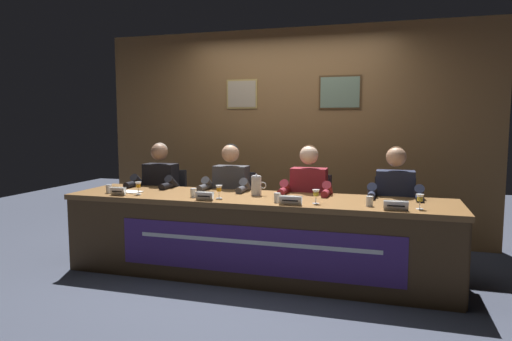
{
  "coord_description": "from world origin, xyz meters",
  "views": [
    {
      "loc": [
        1.22,
        -4.1,
        1.47
      ],
      "look_at": [
        0.0,
        0.0,
        1.01
      ],
      "focal_mm": 32.02,
      "sensor_mm": 36.0,
      "label": 1
    }
  ],
  "objects_px": {
    "panelist_far_left": "(157,189)",
    "nameplate_center_right": "(290,200)",
    "juice_glass_far_left": "(138,186)",
    "water_pitcher_central": "(256,185)",
    "juice_glass_center_right": "(316,194)",
    "water_cup_center_right": "(277,198)",
    "juice_glass_center_left": "(219,189)",
    "chair_center_left": "(235,215)",
    "panelist_far_right": "(395,200)",
    "panelist_center_left": "(229,193)",
    "chair_far_right": "(394,224)",
    "conference_table": "(253,223)",
    "water_cup_far_right": "(370,202)",
    "juice_glass_far_right": "(420,199)",
    "document_stack_far_left": "(131,192)",
    "chair_center_right": "(310,219)",
    "nameplate_far_left": "(118,191)",
    "panelist_center_right": "(307,196)",
    "nameplate_far_right": "(396,206)",
    "chair_far_left": "(166,210)",
    "water_cup_far_left": "(109,189)",
    "water_cup_center_left": "(194,193)",
    "nameplate_center_left": "(205,196)"
  },
  "relations": [
    {
      "from": "juice_glass_center_right",
      "to": "juice_glass_center_left",
      "type": "bearing_deg",
      "value": 179.09
    },
    {
      "from": "nameplate_far_left",
      "to": "juice_glass_far_right",
      "type": "distance_m",
      "value": 2.76
    },
    {
      "from": "water_cup_far_right",
      "to": "chair_center_left",
      "type": "bearing_deg",
      "value": 151.77
    },
    {
      "from": "nameplate_far_left",
      "to": "chair_far_right",
      "type": "xyz_separation_m",
      "value": [
        2.57,
        0.9,
        -0.36
      ]
    },
    {
      "from": "panelist_center_right",
      "to": "juice_glass_center_right",
      "type": "relative_size",
      "value": 9.94
    },
    {
      "from": "juice_glass_far_right",
      "to": "document_stack_far_left",
      "type": "height_order",
      "value": "juice_glass_far_right"
    },
    {
      "from": "water_cup_far_left",
      "to": "water_cup_far_right",
      "type": "relative_size",
      "value": 1.0
    },
    {
      "from": "conference_table",
      "to": "document_stack_far_left",
      "type": "bearing_deg",
      "value": 179.89
    },
    {
      "from": "conference_table",
      "to": "chair_center_left",
      "type": "height_order",
      "value": "chair_center_left"
    },
    {
      "from": "nameplate_far_left",
      "to": "juice_glass_far_left",
      "type": "relative_size",
      "value": 1.25
    },
    {
      "from": "water_cup_far_left",
      "to": "water_pitcher_central",
      "type": "relative_size",
      "value": 0.4
    },
    {
      "from": "juice_glass_far_right",
      "to": "water_pitcher_central",
      "type": "distance_m",
      "value": 1.51
    },
    {
      "from": "water_cup_far_left",
      "to": "chair_center_left",
      "type": "xyz_separation_m",
      "value": [
        1.05,
        0.81,
        -0.36
      ]
    },
    {
      "from": "nameplate_far_left",
      "to": "chair_center_left",
      "type": "height_order",
      "value": "chair_center_left"
    },
    {
      "from": "conference_table",
      "to": "water_cup_far_right",
      "type": "xyz_separation_m",
      "value": [
        1.05,
        -0.08,
        0.27
      ]
    },
    {
      "from": "water_cup_center_right",
      "to": "water_cup_far_right",
      "type": "distance_m",
      "value": 0.79
    },
    {
      "from": "nameplate_center_left",
      "to": "water_cup_center_left",
      "type": "bearing_deg",
      "value": 142.13
    },
    {
      "from": "juice_glass_far_left",
      "to": "chair_far_left",
      "type": "bearing_deg",
      "value": 98.74
    },
    {
      "from": "chair_far_left",
      "to": "chair_center_right",
      "type": "bearing_deg",
      "value": 0.0
    },
    {
      "from": "chair_far_right",
      "to": "conference_table",
      "type": "bearing_deg",
      "value": -150.39
    },
    {
      "from": "nameplate_far_right",
      "to": "juice_glass_center_left",
      "type": "bearing_deg",
      "value": 175.16
    },
    {
      "from": "chair_far_right",
      "to": "juice_glass_far_right",
      "type": "bearing_deg",
      "value": -77.03
    },
    {
      "from": "juice_glass_center_right",
      "to": "water_cup_center_right",
      "type": "relative_size",
      "value": 1.46
    },
    {
      "from": "chair_far_left",
      "to": "panelist_far_right",
      "type": "xyz_separation_m",
      "value": [
        2.53,
        -0.2,
        0.28
      ]
    },
    {
      "from": "juice_glass_center_left",
      "to": "chair_center_left",
      "type": "bearing_deg",
      "value": 98.78
    },
    {
      "from": "panelist_center_left",
      "to": "water_cup_far_right",
      "type": "bearing_deg",
      "value": -21.89
    },
    {
      "from": "nameplate_far_right",
      "to": "chair_far_right",
      "type": "bearing_deg",
      "value": 90.17
    },
    {
      "from": "juice_glass_far_left",
      "to": "water_cup_far_right",
      "type": "relative_size",
      "value": 1.46
    },
    {
      "from": "conference_table",
      "to": "document_stack_far_left",
      "type": "height_order",
      "value": "document_stack_far_left"
    },
    {
      "from": "chair_far_left",
      "to": "nameplate_far_left",
      "type": "height_order",
      "value": "chair_far_left"
    },
    {
      "from": "juice_glass_far_left",
      "to": "water_pitcher_central",
      "type": "relative_size",
      "value": 0.59
    },
    {
      "from": "panelist_far_left",
      "to": "nameplate_center_right",
      "type": "xyz_separation_m",
      "value": [
        1.67,
        -0.73,
        0.08
      ]
    },
    {
      "from": "panelist_center_right",
      "to": "document_stack_far_left",
      "type": "height_order",
      "value": "panelist_center_right"
    },
    {
      "from": "nameplate_far_left",
      "to": "water_pitcher_central",
      "type": "height_order",
      "value": "water_pitcher_central"
    },
    {
      "from": "panelist_center_left",
      "to": "chair_center_left",
      "type": "bearing_deg",
      "value": 90.0
    },
    {
      "from": "panelist_center_left",
      "to": "chair_center_right",
      "type": "distance_m",
      "value": 0.91
    },
    {
      "from": "panelist_center_left",
      "to": "chair_far_right",
      "type": "distance_m",
      "value": 1.72
    },
    {
      "from": "nameplate_far_right",
      "to": "juice_glass_far_right",
      "type": "xyz_separation_m",
      "value": [
        0.19,
        0.11,
        0.05
      ]
    },
    {
      "from": "panelist_center_left",
      "to": "nameplate_center_right",
      "type": "relative_size",
      "value": 6.26
    },
    {
      "from": "juice_glass_far_left",
      "to": "panelist_center_right",
      "type": "relative_size",
      "value": 0.1
    },
    {
      "from": "juice_glass_far_left",
      "to": "water_pitcher_central",
      "type": "xyz_separation_m",
      "value": [
        1.12,
        0.28,
        0.01
      ]
    },
    {
      "from": "panelist_center_left",
      "to": "juice_glass_center_right",
      "type": "height_order",
      "value": "panelist_center_left"
    },
    {
      "from": "water_cup_far_left",
      "to": "water_cup_center_left",
      "type": "xyz_separation_m",
      "value": [
        0.91,
        0.01,
        0.0
      ]
    },
    {
      "from": "chair_far_left",
      "to": "chair_center_left",
      "type": "height_order",
      "value": "same"
    },
    {
      "from": "chair_far_left",
      "to": "nameplate_far_right",
      "type": "distance_m",
      "value": 2.72
    },
    {
      "from": "water_cup_far_right",
      "to": "water_pitcher_central",
      "type": "height_order",
      "value": "water_pitcher_central"
    },
    {
      "from": "panelist_far_right",
      "to": "panelist_center_left",
      "type": "bearing_deg",
      "value": 180.0
    },
    {
      "from": "chair_center_left",
      "to": "panelist_far_left",
      "type": "bearing_deg",
      "value": -166.69
    },
    {
      "from": "water_cup_far_left",
      "to": "document_stack_far_left",
      "type": "bearing_deg",
      "value": 26.21
    },
    {
      "from": "chair_center_right",
      "to": "panelist_far_right",
      "type": "distance_m",
      "value": 0.91
    }
  ]
}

